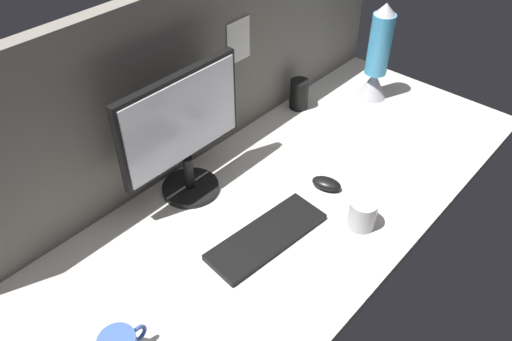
% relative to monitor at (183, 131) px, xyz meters
% --- Properties ---
extents(ground_plane, '(1.80, 0.80, 0.03)m').
position_rel_monitor_xyz_m(ground_plane, '(0.21, -0.25, -0.24)').
color(ground_plane, beige).
extents(cubicle_wall_back, '(1.80, 0.06, 0.59)m').
position_rel_monitor_xyz_m(cubicle_wall_back, '(0.21, 0.12, 0.07)').
color(cubicle_wall_back, slate).
rests_on(cubicle_wall_back, ground_plane).
extents(monitor, '(0.43, 0.18, 0.41)m').
position_rel_monitor_xyz_m(monitor, '(0.00, 0.00, 0.00)').
color(monitor, black).
rests_on(monitor, ground_plane).
extents(keyboard, '(0.38, 0.16, 0.02)m').
position_rel_monitor_xyz_m(keyboard, '(0.00, -0.32, -0.22)').
color(keyboard, black).
rests_on(keyboard, ground_plane).
extents(mouse, '(0.08, 0.11, 0.03)m').
position_rel_monitor_xyz_m(mouse, '(0.30, -0.32, -0.21)').
color(mouse, black).
rests_on(mouse, ground_plane).
extents(mug_steel, '(0.08, 0.08, 0.09)m').
position_rel_monitor_xyz_m(mug_steel, '(0.23, -0.49, -0.18)').
color(mug_steel, '#B2B2B7').
rests_on(mug_steel, ground_plane).
extents(mug_black_travel, '(0.07, 0.07, 0.12)m').
position_rel_monitor_xyz_m(mug_black_travel, '(0.61, 0.04, -0.17)').
color(mug_black_travel, black).
rests_on(mug_black_travel, ground_plane).
extents(lava_lamp, '(0.12, 0.12, 0.39)m').
position_rel_monitor_xyz_m(lava_lamp, '(0.87, -0.13, -0.07)').
color(lava_lamp, '#A5A5AD').
rests_on(lava_lamp, ground_plane).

